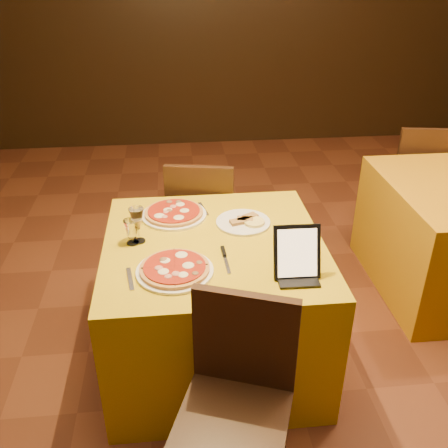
{
  "coord_description": "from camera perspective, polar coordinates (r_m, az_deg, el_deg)",
  "views": [
    {
      "loc": [
        -0.57,
        -2.23,
        2.04
      ],
      "look_at": [
        -0.35,
        -0.11,
        0.86
      ],
      "focal_mm": 40.0,
      "sensor_mm": 36.0,
      "label": 1
    }
  ],
  "objects": [
    {
      "name": "chair_side_far",
      "position": [
        4.25,
        20.84,
        5.08
      ],
      "size": [
        0.48,
        0.48,
        0.91
      ],
      "primitive_type": null,
      "rotation": [
        0.0,
        0.0,
        2.97
      ],
      "color": "black",
      "rests_on": "floor"
    },
    {
      "name": "pizza_near",
      "position": [
        2.28,
        -5.65,
        -5.21
      ],
      "size": [
        0.35,
        0.35,
        0.03
      ],
      "rotation": [
        0.0,
        0.0,
        -0.23
      ],
      "color": "white",
      "rests_on": "main_table"
    },
    {
      "name": "tablet",
      "position": [
        2.22,
        8.34,
        -3.18
      ],
      "size": [
        0.21,
        0.1,
        0.24
      ],
      "primitive_type": "cube",
      "rotation": [
        -0.35,
        0.0,
        -0.02
      ],
      "color": "black",
      "rests_on": "main_table"
    },
    {
      "name": "chair_main_near",
      "position": [
        2.06,
        1.08,
        -21.29
      ],
      "size": [
        0.6,
        0.6,
        0.91
      ],
      "primitive_type": null,
      "rotation": [
        0.0,
        0.0,
        -0.35
      ],
      "color": "black",
      "rests_on": "floor"
    },
    {
      "name": "fork_near",
      "position": [
        2.27,
        -10.67,
        -6.19
      ],
      "size": [
        0.05,
        0.18,
        0.01
      ],
      "primitive_type": "cube",
      "rotation": [
        0.0,
        0.0,
        1.72
      ],
      "color": "silver",
      "rests_on": "main_table"
    },
    {
      "name": "water_glass",
      "position": [
        2.5,
        -10.49,
        -0.91
      ],
      "size": [
        0.08,
        0.08,
        0.13
      ],
      "primitive_type": null,
      "rotation": [
        0.0,
        0.0,
        -0.02
      ],
      "color": "white",
      "rests_on": "main_table"
    },
    {
      "name": "main_table",
      "position": [
        2.72,
        -1.11,
        -8.84
      ],
      "size": [
        1.1,
        1.1,
        0.75
      ],
      "primitive_type": "cube",
      "color": "gold",
      "rests_on": "floor"
    },
    {
      "name": "knife",
      "position": [
        2.34,
        0.24,
        -4.35
      ],
      "size": [
        0.03,
        0.2,
        0.01
      ],
      "primitive_type": "cube",
      "rotation": [
        0.0,
        0.0,
        1.61
      ],
      "color": "#B0B0B7",
      "rests_on": "main_table"
    },
    {
      "name": "pizza_far",
      "position": [
        2.75,
        -5.74,
        1.19
      ],
      "size": [
        0.36,
        0.36,
        0.03
      ],
      "rotation": [
        0.0,
        0.0,
        0.23
      ],
      "color": "white",
      "rests_on": "main_table"
    },
    {
      "name": "chair_main_far",
      "position": [
        3.34,
        -2.33,
        0.59
      ],
      "size": [
        0.46,
        0.46,
        0.91
      ],
      "primitive_type": null,
      "rotation": [
        0.0,
        0.0,
        2.95
      ],
      "color": "black",
      "rests_on": "floor"
    },
    {
      "name": "wine_glass",
      "position": [
        2.5,
        -9.85,
        -0.11
      ],
      "size": [
        0.1,
        0.1,
        0.19
      ],
      "primitive_type": null,
      "rotation": [
        0.0,
        0.0,
        -0.25
      ],
      "color": "#E1C880",
      "rests_on": "main_table"
    },
    {
      "name": "floor",
      "position": [
        3.08,
        6.4,
        -12.87
      ],
      "size": [
        6.0,
        7.0,
        0.01
      ],
      "primitive_type": "cube",
      "color": "#5E2D19",
      "rests_on": "ground"
    },
    {
      "name": "fork_far",
      "position": [
        2.82,
        -2.38,
        1.72
      ],
      "size": [
        0.05,
        0.17,
        0.01
      ],
      "primitive_type": "cube",
      "rotation": [
        0.0,
        0.0,
        1.78
      ],
      "color": "#B2B4BA",
      "rests_on": "main_table"
    },
    {
      "name": "wall_back",
      "position": [
        5.8,
        -0.37,
        22.57
      ],
      "size": [
        6.0,
        0.01,
        2.8
      ],
      "primitive_type": "cube",
      "color": "black",
      "rests_on": "floor"
    },
    {
      "name": "cutlet_dish",
      "position": [
        2.67,
        2.2,
        0.31
      ],
      "size": [
        0.29,
        0.29,
        0.03
      ],
      "rotation": [
        0.0,
        0.0,
        -0.29
      ],
      "color": "white",
      "rests_on": "main_table"
    }
  ]
}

